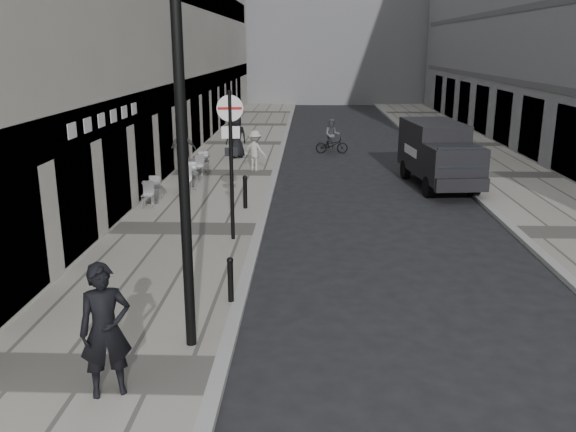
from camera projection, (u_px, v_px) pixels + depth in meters
name	position (u px, v px, depth m)	size (l,w,h in m)	color
sidewalk	(224.00, 174.00, 24.06)	(4.00, 60.00, 0.12)	gray
far_sidewalk	(506.00, 176.00, 23.68)	(4.00, 60.00, 0.12)	gray
walking_man	(105.00, 330.00, 8.50)	(0.72, 0.47, 1.97)	black
sign_post	(231.00, 146.00, 15.12)	(0.65, 0.14, 3.78)	black
lamppost	(181.00, 126.00, 9.22)	(0.30, 0.30, 6.56)	black
bollard_near	(231.00, 281.00, 11.80)	(0.11, 0.11, 0.84)	black
bollard_far	(245.00, 193.00, 18.63)	(0.13, 0.13, 0.95)	black
panel_van	(438.00, 151.00, 21.91)	(2.29, 4.99, 2.27)	black
cyclist	(332.00, 140.00, 28.86)	(1.52, 0.57, 1.64)	black
pedestrian_a	(183.00, 150.00, 23.81)	(1.05, 0.44, 1.78)	#535257
pedestrian_b	(255.00, 151.00, 24.22)	(1.04, 0.60, 1.60)	#B1AEA3
pedestrian_c	(236.00, 136.00, 26.94)	(0.94, 0.61, 1.92)	black
cafe_table_near	(152.00, 191.00, 19.20)	(0.63, 1.42, 0.81)	#B6B6B8
cafe_table_mid	(202.00, 164.00, 23.50)	(0.66, 1.50, 0.85)	#AFAFB1
cafe_table_far	(189.00, 177.00, 21.00)	(0.71, 1.60, 0.91)	silver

